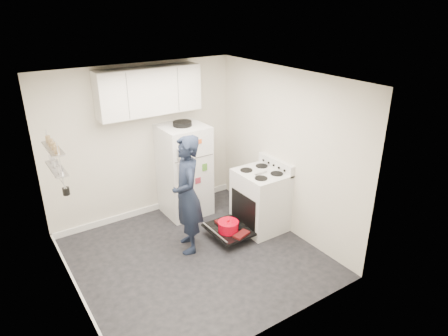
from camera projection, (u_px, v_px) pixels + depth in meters
room at (189, 180)px, 5.18m from camera, size 3.21×3.21×2.51m
electric_range at (260, 201)px, 6.22m from camera, size 0.66×0.76×1.10m
open_oven_door at (228, 228)px, 6.00m from camera, size 0.55×0.71×0.24m
refrigerator at (184, 170)px, 6.57m from camera, size 0.72×0.74×1.60m
upper_cabinets at (149, 91)px, 5.97m from camera, size 1.60×0.33×0.70m
wall_shelf_rack at (55, 159)px, 4.59m from camera, size 0.14×0.60×0.61m
person at (187, 195)px, 5.53m from camera, size 0.59×0.73×1.72m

